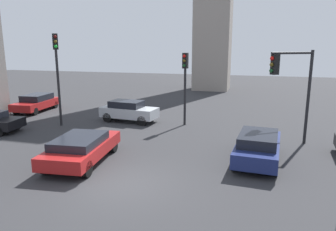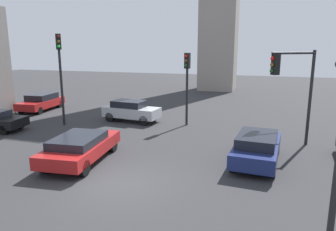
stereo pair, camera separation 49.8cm
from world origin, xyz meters
name	(u,v)px [view 1 (the left image)]	position (x,y,z in m)	size (l,w,h in m)	color
ground_plane	(123,184)	(0.00, 0.00, 0.00)	(97.67, 97.67, 0.00)	#2D2D30
traffic_light_0	(57,63)	(-7.75, 7.45, 4.12)	(0.45, 0.48, 5.99)	black
traffic_light_3	(292,78)	(6.47, 6.89, 3.59)	(2.21, 1.66, 5.02)	black
traffic_light_4	(185,75)	(0.19, 9.84, 3.36)	(0.37, 0.48, 4.79)	black
car_1	(82,148)	(-2.75, 1.68, 0.71)	(2.50, 4.81, 1.27)	maroon
car_3	(36,102)	(-12.54, 11.14, 0.71)	(2.23, 4.45, 1.36)	maroon
car_4	(258,146)	(4.96, 3.95, 0.73)	(2.18, 4.60, 1.39)	navy
car_5	(129,111)	(-3.81, 9.70, 0.78)	(4.11, 2.01, 1.48)	#ADB2B7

